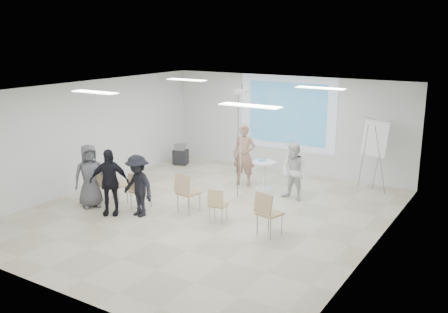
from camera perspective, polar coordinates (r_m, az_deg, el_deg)
The scene contains 30 objects.
floor at distance 12.27m, azimuth -1.99°, elevation -6.68°, with size 8.00×9.00×0.10m, color beige.
ceiling at distance 11.54m, azimuth -2.12°, elevation 7.88°, with size 8.00×9.00×0.10m, color white.
wall_back at distance 15.70m, azimuth 7.28°, elevation 3.71°, with size 8.00×0.10×3.00m, color silver.
wall_left at distance 14.42m, azimuth -15.54°, elevation 2.38°, with size 0.10×9.00×3.00m, color silver.
wall_right at distance 10.18m, azimuth 17.22°, elevation -2.49°, with size 0.10×9.00×3.00m, color silver.
projection_halo at distance 15.59m, azimuth 7.22°, elevation 4.94°, with size 3.20×0.01×2.30m, color silver.
projection_image at distance 15.57m, azimuth 7.20°, elevation 4.93°, with size 2.60×0.01×1.90m, color teal.
pedestal_table at distance 13.92m, azimuth 4.59°, elevation -1.97°, with size 0.68×0.68×0.83m.
player_left at distance 14.18m, azimuth 2.31°, elevation 0.63°, with size 0.73×0.49×2.00m, color tan.
player_right at distance 13.06m, azimuth 8.02°, elevation -1.35°, with size 0.82×0.66×1.70m, color white.
controller_left at distance 14.24m, azimuth 3.45°, elevation 1.98°, with size 0.04×0.11×0.04m, color white.
controller_right at distance 13.28m, azimuth 7.80°, elevation 0.24°, with size 0.04×0.12×0.04m, color white.
chair_far_left at distance 13.19m, azimuth -13.47°, elevation -2.91°, with size 0.56×0.57×0.89m.
chair_left_mid at distance 12.97m, azimuth -12.50°, elevation -2.93°, with size 0.52×0.55×0.98m.
chair_left_inner at distance 12.49m, azimuth -9.72°, elevation -3.57°, with size 0.48×0.51×0.93m.
chair_center at distance 12.06m, azimuth -4.35°, elevation -3.84°, with size 0.53×0.56×1.00m.
chair_right_inner at distance 11.49m, azimuth -0.80°, elevation -5.30°, with size 0.45×0.47×0.82m.
chair_right_far at distance 10.74m, azimuth 4.97°, elevation -6.16°, with size 0.57×0.60×1.00m.
red_jacket at distance 12.83m, azimuth -12.92°, elevation -2.47°, with size 0.42×0.10×0.40m, color #B31A16.
laptop at distance 12.58m, azimuth -9.44°, elevation -3.67°, with size 0.34×0.25×0.03m, color black.
audience_left at distance 12.19m, azimuth -13.01°, elevation -2.33°, with size 1.08×0.65×1.85m, color black.
audience_mid at distance 11.96m, azimuth -9.84°, elevation -2.86°, with size 1.10×0.60×1.70m, color black.
audience_outer at distance 12.86m, azimuth -15.11°, elevation -1.74°, with size 0.87×0.58×1.79m, color #5D5C62.
flipchart_easel at distance 14.11m, azimuth 16.93°, elevation 2.05°, with size 0.85×0.67×2.04m.
av_cart at distance 16.62m, azimuth -4.99°, elevation 0.18°, with size 0.56×0.50×0.70m.
ceiling_projector at distance 12.79m, azimuth 2.03°, elevation 6.85°, with size 0.30×0.25×3.00m.
fluor_panel_nw at distance 14.32m, azimuth -4.30°, elevation 8.73°, with size 1.20×0.30×0.02m, color white.
fluor_panel_ne at distance 12.40m, azimuth 10.94°, elevation 7.69°, with size 1.20×0.30×0.02m, color white.
fluor_panel_sw at distance 11.70m, azimuth -14.54°, elevation 7.13°, with size 1.20×0.30×0.02m, color white.
fluor_panel_se at distance 9.24m, azimuth 2.99°, elevation 5.82°, with size 1.20×0.30×0.02m, color white.
Camera 1 is at (6.43, -9.50, 4.29)m, focal length 40.00 mm.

